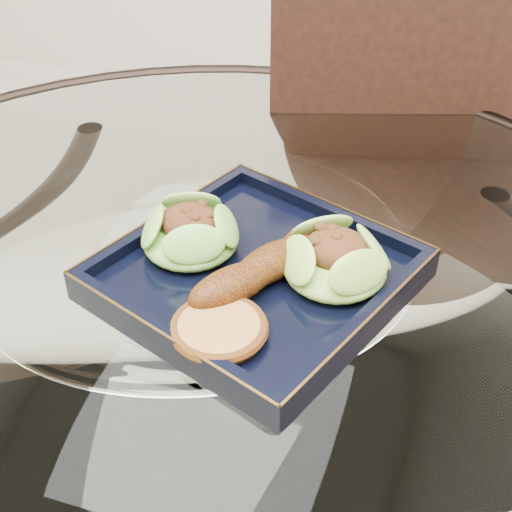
% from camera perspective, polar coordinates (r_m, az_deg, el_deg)
% --- Properties ---
extents(dining_table, '(1.13, 1.13, 0.77)m').
position_cam_1_polar(dining_table, '(0.86, -3.96, -10.76)').
color(dining_table, white).
rests_on(dining_table, ground).
extents(dining_chair, '(0.54, 0.54, 1.00)m').
position_cam_1_polar(dining_chair, '(1.11, 11.68, -0.82)').
color(dining_chair, black).
rests_on(dining_chair, ground).
extents(navy_plate, '(0.35, 0.35, 0.02)m').
position_cam_1_polar(navy_plate, '(0.73, 0.00, -1.86)').
color(navy_plate, black).
rests_on(navy_plate, dining_table).
extents(lettuce_wrap_left, '(0.10, 0.10, 0.04)m').
position_cam_1_polar(lettuce_wrap_left, '(0.75, -5.29, 1.65)').
color(lettuce_wrap_left, '#4F942B').
rests_on(lettuce_wrap_left, navy_plate).
extents(lettuce_wrap_right, '(0.13, 0.13, 0.04)m').
position_cam_1_polar(lettuce_wrap_right, '(0.71, 6.36, -0.56)').
color(lettuce_wrap_right, '#5B9C2D').
rests_on(lettuce_wrap_right, navy_plate).
extents(roasted_plantain, '(0.13, 0.18, 0.04)m').
position_cam_1_polar(roasted_plantain, '(0.71, 1.12, -0.56)').
color(roasted_plantain, '#602D0A').
rests_on(roasted_plantain, navy_plate).
extents(crumb_patty, '(0.08, 0.08, 0.01)m').
position_cam_1_polar(crumb_patty, '(0.65, -2.97, -5.92)').
color(crumb_patty, '#B3743B').
rests_on(crumb_patty, navy_plate).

